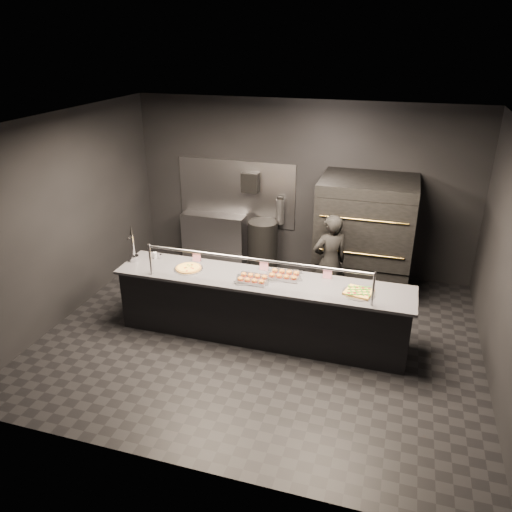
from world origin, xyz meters
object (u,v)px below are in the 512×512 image
fire_extinguisher (280,211)px  slider_tray_a (252,279)px  service_counter (261,308)px  pizza_oven (365,235)px  square_pizza (359,292)px  beer_tap (133,251)px  round_pizza (189,268)px  trash_bin (263,245)px  towel_dispenser (250,182)px  worker (329,262)px  prep_shelf (214,237)px  slider_tray_b (284,275)px

fire_extinguisher → slider_tray_a: fire_extinguisher is taller
service_counter → pizza_oven: (1.20, 1.90, 0.50)m
service_counter → square_pizza: bearing=-2.0°
fire_extinguisher → beer_tap: (-1.60, -2.38, 0.02)m
round_pizza → trash_bin: (0.46, 2.23, -0.49)m
towel_dispenser → beer_tap: size_ratio=0.63×
round_pizza → worker: (1.83, 1.16, -0.17)m
prep_shelf → round_pizza: 2.44m
prep_shelf → beer_tap: bearing=-98.7°
worker → service_counter: bearing=24.1°
prep_shelf → towel_dispenser: towel_dispenser is taller
round_pizza → slider_tray_b: slider_tray_b is taller
pizza_oven → beer_tap: size_ratio=3.45×
towel_dispenser → trash_bin: towel_dispenser is taller
service_counter → round_pizza: service_counter is taller
towel_dispenser → round_pizza: 2.48m
trash_bin → worker: bearing=-38.1°
fire_extinguisher → trash_bin: fire_extinguisher is taller
square_pizza → pizza_oven: bearing=93.4°
slider_tray_b → worker: size_ratio=0.35×
round_pizza → trash_bin: round_pizza is taller
beer_tap → square_pizza: 3.27m
slider_tray_b → beer_tap: bearing=-176.7°
pizza_oven → worker: pizza_oven is taller
prep_shelf → beer_tap: 2.41m
slider_tray_b → square_pizza: slider_tray_b is taller
beer_tap → round_pizza: 0.89m
beer_tap → slider_tray_b: (2.23, 0.13, -0.13)m
pizza_oven → fire_extinguisher: pizza_oven is taller
slider_tray_a → worker: bearing=55.2°
round_pizza → worker: size_ratio=0.27×
beer_tap → square_pizza: bearing=-1.2°
slider_tray_a → worker: size_ratio=0.32×
prep_shelf → service_counter: bearing=-55.4°
pizza_oven → prep_shelf: pizza_oven is taller
pizza_oven → slider_tray_a: pizza_oven is taller
round_pizza → trash_bin: 2.33m
fire_extinguisher → slider_tray_b: fire_extinguisher is taller
service_counter → towel_dispenser: towel_dispenser is taller
fire_extinguisher → trash_bin: size_ratio=0.56×
towel_dispenser → square_pizza: (2.21, -2.44, -0.61)m
beer_tap → fire_extinguisher: bearing=56.1°
service_counter → trash_bin: bearing=105.5°
pizza_oven → trash_bin: pizza_oven is taller
service_counter → towel_dispenser: 2.78m
prep_shelf → slider_tray_a: (1.50, -2.41, 0.50)m
prep_shelf → square_pizza: (2.91, -2.37, 0.49)m
trash_bin → prep_shelf: bearing=174.2°
towel_dispenser → worker: bearing=-36.9°
fire_extinguisher → square_pizza: fire_extinguisher is taller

